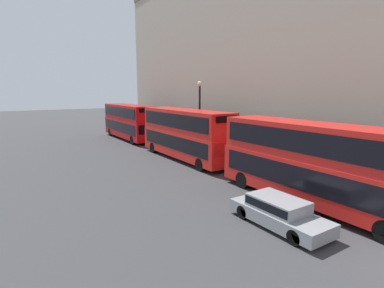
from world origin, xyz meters
name	(u,v)px	position (x,y,z in m)	size (l,w,h in m)	color
bus_leading	(315,161)	(1.60, 5.30, 2.36)	(2.59, 11.38, 4.28)	red
bus_second_in_queue	(185,132)	(1.60, 18.00, 2.38)	(2.59, 11.21, 4.31)	red
bus_third_in_queue	(129,120)	(1.60, 31.18, 2.32)	(2.59, 11.02, 4.20)	#B20C0F
car_dark_sedan	(279,211)	(-1.80, 4.60, 0.69)	(1.79, 4.57, 1.28)	gray
street_lamp	(200,110)	(3.62, 18.75, 4.14)	(0.44, 0.44, 6.73)	black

